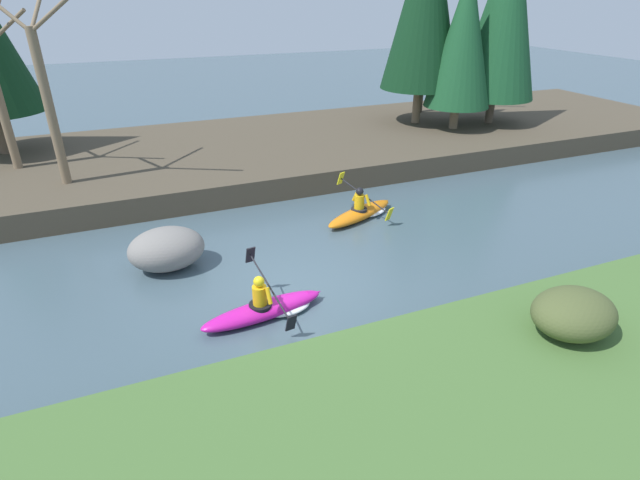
# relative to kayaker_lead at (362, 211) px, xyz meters

# --- Properties ---
(ground_plane) EXTENTS (90.00, 90.00, 0.00)m
(ground_plane) POSITION_rel_kayaker_lead_xyz_m (-3.23, -3.05, -0.20)
(ground_plane) COLOR #425660
(riverbank_near) EXTENTS (44.00, 5.68, 0.69)m
(riverbank_near) POSITION_rel_kayaker_lead_xyz_m (-3.23, -8.52, 0.15)
(riverbank_near) COLOR #476B33
(riverbank_near) RESTS_ON ground
(riverbank_far) EXTENTS (44.00, 8.89, 0.78)m
(riverbank_far) POSITION_rel_kayaker_lead_xyz_m (-3.23, 6.61, 0.19)
(riverbank_far) COLOR #4C4233
(riverbank_far) RESTS_ON ground
(conifer_tree_mid_left) EXTENTS (2.74, 2.74, 6.39)m
(conifer_tree_mid_left) POSITION_rel_kayaker_lead_xyz_m (7.12, 5.47, 4.24)
(conifer_tree_mid_left) COLOR #7A664C
(conifer_tree_mid_left) RESTS_ON riverbank_far
(conifer_tree_centre) EXTENTS (3.39, 3.39, 8.17)m
(conifer_tree_centre) POSITION_rel_kayaker_lead_xyz_m (9.23, 5.72, 5.22)
(conifer_tree_centre) COLOR brown
(conifer_tree_centre) RESTS_ON riverbank_far
(bare_tree_mid_upstream) EXTENTS (3.32, 3.28, 6.00)m
(bare_tree_mid_upstream) POSITION_rel_kayaker_lead_xyz_m (-8.12, 4.43, 3.41)
(bare_tree_mid_upstream) COLOR #7A664C
(bare_tree_mid_upstream) RESTS_ON riverbank_far
(bare_tree_mid_downstream) EXTENTS (3.56, 3.51, 6.45)m
(bare_tree_mid_downstream) POSITION_rel_kayaker_lead_xyz_m (7.54, 8.84, 3.62)
(bare_tree_mid_downstream) COLOR brown
(bare_tree_mid_downstream) RESTS_ON riverbank_far
(shrub_clump_third) EXTENTS (1.54, 1.28, 0.83)m
(shrub_clump_third) POSITION_rel_kayaker_lead_xyz_m (0.43, -7.29, 0.91)
(shrub_clump_third) COLOR #4C562D
(shrub_clump_third) RESTS_ON riverbank_near
(shrub_clump_far_end) EXTENTS (0.94, 0.78, 0.51)m
(shrub_clump_far_end) POSITION_rel_kayaker_lead_xyz_m (1.06, -7.06, 0.75)
(shrub_clump_far_end) COLOR brown
(shrub_clump_far_end) RESTS_ON riverbank_near
(kayaker_lead) EXTENTS (2.72, 1.97, 1.20)m
(kayaker_lead) POSITION_rel_kayaker_lead_xyz_m (0.00, 0.00, 0.00)
(kayaker_lead) COLOR orange
(kayaker_lead) RESTS_ON ground
(kayaker_middle) EXTENTS (2.80, 2.07, 1.20)m
(kayaker_middle) POSITION_rel_kayaker_lead_xyz_m (-4.13, -3.79, 0.00)
(kayaker_middle) COLOR #C61999
(kayaker_middle) RESTS_ON ground
(boulder_midstream) EXTENTS (1.84, 1.44, 1.04)m
(boulder_midstream) POSITION_rel_kayaker_lead_xyz_m (-5.81, -0.89, 0.32)
(boulder_midstream) COLOR gray
(boulder_midstream) RESTS_ON ground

